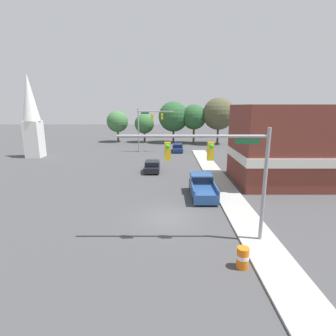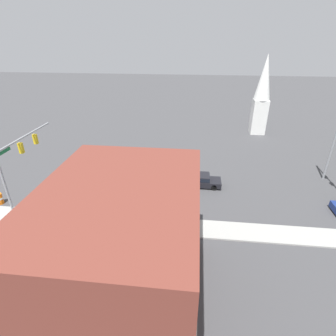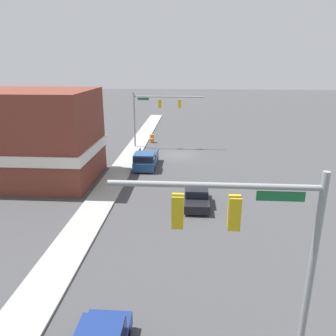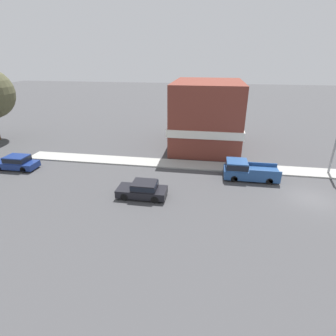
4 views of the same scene
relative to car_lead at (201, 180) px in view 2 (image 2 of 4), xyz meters
name	(u,v)px [view 2 (image 2 of 4)]	position (x,y,z in m)	size (l,w,h in m)	color
ground_plane	(75,187)	(1.99, -14.27, -0.74)	(200.00, 200.00, 0.00)	#424244
sidewalk_curb	(49,218)	(7.69, -14.27, -0.67)	(2.40, 60.00, 0.14)	#9E9E99
near_signal_assembly	(19,155)	(5.01, -17.65, 4.44)	(8.78, 0.49, 7.05)	gray
car_lead	(201,180)	(0.00, 0.00, 0.00)	(1.86, 4.22, 1.42)	black
pickup_truck_parked	(110,199)	(5.22, -9.06, 0.16)	(2.14, 5.21, 1.83)	black
corner_brick_building	(124,251)	(15.06, -4.77, 3.32)	(11.64, 8.74, 8.35)	brown
church_steeple	(262,94)	(-19.72, 9.79, 6.07)	(2.66, 2.66, 13.02)	white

